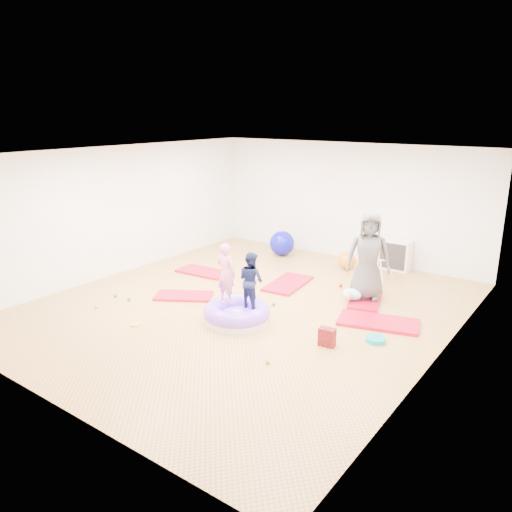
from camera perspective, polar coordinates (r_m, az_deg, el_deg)
The scene contains 19 objects.
room at distance 8.93m, azimuth -1.14°, elevation 2.65°, with size 7.01×8.01×2.81m.
gym_mat_front_left at distance 9.88m, azimuth -8.25°, elevation -4.53°, with size 1.10×0.55×0.05m, color red.
gym_mat_mid_left at distance 11.28m, azimuth -6.04°, elevation -1.80°, with size 1.18×0.59×0.05m, color red.
gym_mat_center_back at distance 10.47m, azimuth 3.67°, elevation -3.17°, with size 1.27×0.64×0.05m, color red.
gym_mat_right at distance 8.85m, azimuth 13.81°, elevation -7.35°, with size 1.34×0.67×0.06m, color red.
gym_mat_rear_right at distance 9.81m, azimuth 12.41°, elevation -4.92°, with size 1.11×0.56×0.05m, color red.
inflatable_cushion at distance 8.64m, azimuth -2.19°, elevation -6.63°, with size 1.16×1.16×0.36m.
child_pink at distance 8.59m, azimuth -3.45°, elevation -1.65°, with size 0.39×0.25×1.06m, color pink.
child_navy at distance 8.36m, azimuth -0.58°, elevation -2.45°, with size 0.47×0.37×0.97m, color #141B46.
adult_caregiver at distance 9.60m, azimuth 12.72°, elevation 0.03°, with size 0.82×0.53×1.68m, color #4C4C4C.
infant at distance 9.64m, azimuth 10.80°, elevation -4.34°, with size 0.37×0.38×0.22m.
ball_pit_balls at distance 9.30m, azimuth -6.08°, elevation -5.72°, with size 4.00×3.77×0.07m.
exercise_ball_blue at distance 12.52m, azimuth 2.99°, elevation 1.47°, with size 0.63×0.63×0.63m, color #0C0DAF.
exercise_ball_orange at distance 11.63m, azimuth 10.35°, elevation -0.50°, with size 0.41×0.41×0.41m, color orange.
infant_play_gym at distance 10.97m, azimuth 13.52°, elevation -1.07°, with size 0.63×0.59×0.48m.
cube_shelf at distance 11.81m, azimuth 15.60°, elevation 0.14°, with size 0.69×0.34×0.69m.
balance_disc at distance 8.19m, azimuth 13.50°, elevation -9.26°, with size 0.32×0.32×0.07m, color #0A99A1.
backpack at distance 7.87m, azimuth 8.12°, elevation -9.16°, with size 0.25×0.15×0.29m, color red.
yellow_toy at distance 8.80m, azimuth -13.61°, elevation -7.59°, with size 0.18×0.18×0.03m, color yellow.
Camera 1 is at (5.27, -6.90, 3.50)m, focal length 35.00 mm.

